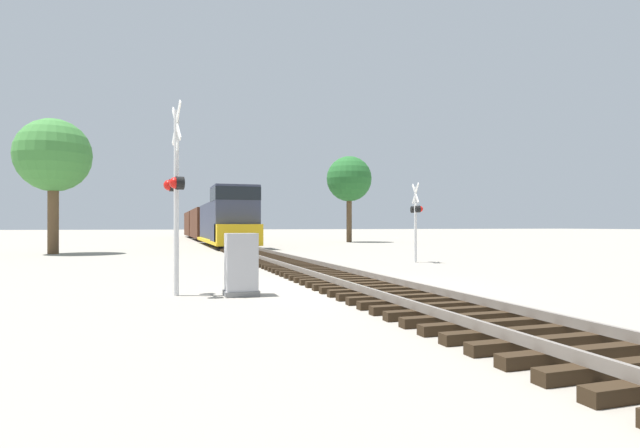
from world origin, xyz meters
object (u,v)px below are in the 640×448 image
object	(u,v)px
freight_train	(209,223)
crossing_signal_far	(416,214)
tree_far_right	(53,156)
crossing_signal_near	(175,188)
relay_cabinet	(241,265)
tree_mid_background	(349,179)

from	to	relation	value
freight_train	crossing_signal_far	xyz separation A→B (m)	(5.86, -33.91, 0.29)
freight_train	tree_far_right	distance (m)	24.45
crossing_signal_near	relay_cabinet	xyz separation A→B (m)	(1.47, -0.45, -1.78)
crossing_signal_near	crossing_signal_far	bearing A→B (deg)	116.31
freight_train	tree_far_right	xyz separation A→B (m)	(-10.77, -21.63, 3.75)
crossing_signal_near	crossing_signal_far	world-z (taller)	crossing_signal_near
freight_train	tree_mid_background	size ratio (longest dim) A/B	5.32
tree_mid_background	crossing_signal_near	bearing A→B (deg)	-117.35
freight_train	crossing_signal_far	world-z (taller)	freight_train
crossing_signal_near	tree_far_right	world-z (taller)	tree_far_right
relay_cabinet	tree_far_right	size ratio (longest dim) A/B	0.19
freight_train	crossing_signal_near	world-z (taller)	crossing_signal_near
freight_train	tree_mid_background	xyz separation A→B (m)	(12.92, -7.59, 4.35)
freight_train	crossing_signal_far	distance (m)	34.41
crossing_signal_far	freight_train	bearing A→B (deg)	21.36
relay_cabinet	crossing_signal_far	bearing A→B (deg)	41.76
tree_far_right	tree_mid_background	distance (m)	27.54
freight_train	relay_cabinet	bearing A→B (deg)	-94.29
tree_far_right	relay_cabinet	bearing A→B (deg)	-69.44
crossing_signal_far	tree_mid_background	bearing A→B (deg)	-3.46
crossing_signal_far	tree_mid_background	size ratio (longest dim) A/B	0.41
freight_train	crossing_signal_near	size ratio (longest dim) A/B	10.09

